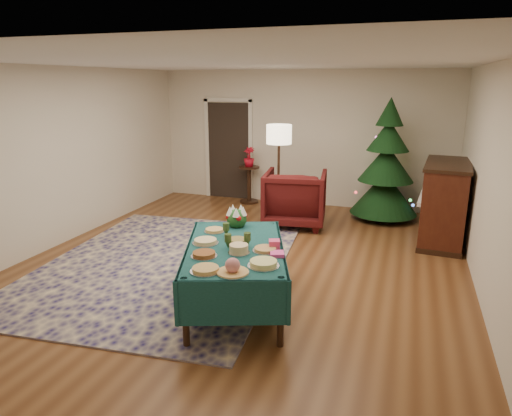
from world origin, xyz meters
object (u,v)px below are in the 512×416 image
(armchair, at_px, (295,195))
(christmas_tree, at_px, (386,166))
(floor_lamp, at_px, (279,141))
(gift_box, at_px, (274,244))
(side_table, at_px, (249,185))
(piano, at_px, (444,204))
(potted_plant, at_px, (249,161))
(buffet_table, at_px, (235,258))

(armchair, height_order, christmas_tree, christmas_tree)
(armchair, bearing_deg, floor_lamp, 16.93)
(floor_lamp, distance_m, christmas_tree, 2.08)
(gift_box, xyz_separation_m, side_table, (-1.82, 4.32, -0.39))
(armchair, height_order, side_table, armchair)
(side_table, bearing_deg, floor_lamp, -52.77)
(gift_box, height_order, piano, piano)
(side_table, distance_m, piano, 3.94)
(floor_lamp, bearing_deg, potted_plant, 127.23)
(buffet_table, relative_size, potted_plant, 5.21)
(gift_box, bearing_deg, buffet_table, -169.87)
(armchair, bearing_deg, christmas_tree, -156.26)
(gift_box, xyz_separation_m, christmas_tree, (0.92, 4.02, 0.23))
(side_table, xyz_separation_m, potted_plant, (0.00, -0.00, 0.51))
(gift_box, bearing_deg, christmas_tree, 77.04)
(piano, bearing_deg, side_table, 160.58)
(armchair, relative_size, potted_plant, 2.67)
(gift_box, bearing_deg, potted_plant, 112.85)
(side_table, height_order, christmas_tree, christmas_tree)
(gift_box, relative_size, piano, 0.08)
(armchair, distance_m, christmas_tree, 1.78)
(floor_lamp, relative_size, side_table, 2.30)
(piano, bearing_deg, potted_plant, 160.58)
(buffet_table, distance_m, christmas_tree, 4.33)
(armchair, relative_size, christmas_tree, 0.49)
(buffet_table, xyz_separation_m, side_table, (-1.39, 4.40, -0.20))
(side_table, height_order, potted_plant, potted_plant)
(gift_box, bearing_deg, floor_lamp, 105.17)
(side_table, bearing_deg, armchair, -43.19)
(floor_lamp, xyz_separation_m, side_table, (-1.01, 1.33, -1.13))
(floor_lamp, distance_m, piano, 2.84)
(floor_lamp, bearing_deg, buffet_table, -82.91)
(armchair, relative_size, floor_lamp, 0.61)
(buffet_table, relative_size, side_table, 2.72)
(gift_box, distance_m, side_table, 4.70)
(buffet_table, distance_m, side_table, 4.62)
(floor_lamp, height_order, side_table, floor_lamp)
(buffet_table, distance_m, potted_plant, 4.62)
(buffet_table, relative_size, floor_lamp, 1.18)
(floor_lamp, xyz_separation_m, christmas_tree, (1.74, 1.03, -0.51))
(christmas_tree, bearing_deg, armchair, -148.36)
(buffet_table, bearing_deg, gift_box, 10.13)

